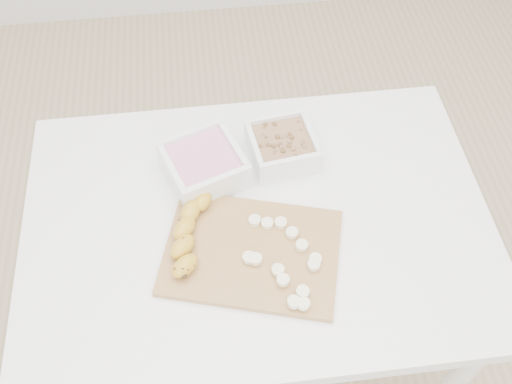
{
  "coord_description": "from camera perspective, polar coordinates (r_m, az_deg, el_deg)",
  "views": [
    {
      "loc": [
        -0.08,
        -0.66,
        1.77
      ],
      "look_at": [
        0.0,
        0.03,
        0.81
      ],
      "focal_mm": 40.0,
      "sensor_mm": 36.0,
      "label": 1
    }
  ],
  "objects": [
    {
      "name": "cutting_board",
      "position": [
        1.17,
        -0.42,
        -6.03
      ],
      "size": [
        0.41,
        0.34,
        0.01
      ],
      "primitive_type": "cube",
      "rotation": [
        0.0,
        0.0,
        -0.28
      ],
      "color": "#A97E4B",
      "rests_on": "table"
    },
    {
      "name": "bowl_yogurt",
      "position": [
        1.26,
        -5.22,
        2.74
      ],
      "size": [
        0.2,
        0.2,
        0.07
      ],
      "color": "white",
      "rests_on": "table"
    },
    {
      "name": "banana_slices",
      "position": [
        1.14,
        2.9,
        -6.68
      ],
      "size": [
        0.16,
        0.23,
        0.02
      ],
      "color": "#F8EDBE",
      "rests_on": "cutting_board"
    },
    {
      "name": "bowl_granola",
      "position": [
        1.3,
        2.64,
        4.59
      ],
      "size": [
        0.16,
        0.16,
        0.07
      ],
      "color": "white",
      "rests_on": "table"
    },
    {
      "name": "table",
      "position": [
        1.3,
        0.16,
        -5.08
      ],
      "size": [
        1.0,
        0.7,
        0.75
      ],
      "color": "white",
      "rests_on": "ground"
    },
    {
      "name": "banana",
      "position": [
        1.17,
        -6.61,
        -4.04
      ],
      "size": [
        0.15,
        0.22,
        0.04
      ],
      "primitive_type": null,
      "rotation": [
        0.0,
        0.0,
        -0.49
      ],
      "color": "gold",
      "rests_on": "cutting_board"
    },
    {
      "name": "ground",
      "position": [
        1.89,
        0.11,
        -15.23
      ],
      "size": [
        3.5,
        3.5,
        0.0
      ],
      "primitive_type": "plane",
      "color": "#C6AD89",
      "rests_on": "ground"
    }
  ]
}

